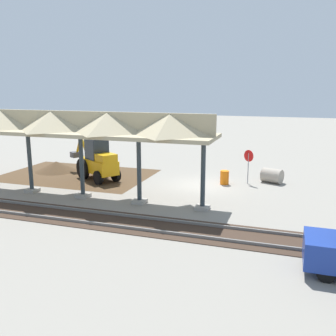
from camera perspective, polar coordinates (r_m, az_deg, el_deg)
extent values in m
plane|color=gray|center=(24.12, 4.99, -2.65)|extent=(120.00, 120.00, 0.00)
cube|color=#4C3823|center=(27.61, -13.71, -1.04)|extent=(10.40, 7.00, 0.01)
cube|color=#9E998E|center=(19.44, 5.26, -6.04)|extent=(0.70, 0.70, 0.20)
cylinder|color=#2D383D|center=(18.98, 5.36, -1.16)|extent=(0.24, 0.24, 3.60)
cube|color=#9E998E|center=(20.46, -4.35, -5.08)|extent=(0.70, 0.70, 0.20)
cylinder|color=#2D383D|center=(20.03, -4.43, -0.43)|extent=(0.24, 0.24, 3.60)
cube|color=#9E998E|center=(22.01, -12.80, -4.11)|extent=(0.70, 0.70, 0.20)
cylinder|color=#2D383D|center=(21.60, -13.02, 0.22)|extent=(0.24, 0.24, 3.60)
cube|color=#9E998E|center=(23.96, -20.00, -3.21)|extent=(0.70, 0.70, 0.20)
cylinder|color=#2D383D|center=(23.59, -20.30, 0.77)|extent=(0.24, 0.24, 3.60)
cube|color=tan|center=(21.29, -13.26, 5.23)|extent=(15.19, 3.20, 0.20)
cube|color=tan|center=(21.23, -13.35, 6.97)|extent=(15.19, 0.20, 1.10)
pyramid|color=tan|center=(19.02, 0.34, 6.72)|extent=(3.15, 3.20, 1.10)
pyramid|color=tan|center=(20.37, -9.12, 6.93)|extent=(3.15, 3.20, 1.10)
pyramid|color=tan|center=(22.19, -17.23, 6.97)|extent=(3.15, 3.20, 1.10)
pyramid|color=tan|center=(24.39, -23.99, 6.89)|extent=(3.15, 3.20, 1.10)
cube|color=slate|center=(17.67, -0.36, -7.96)|extent=(60.00, 0.08, 0.15)
cube|color=slate|center=(16.41, -1.99, -9.60)|extent=(60.00, 0.08, 0.15)
cube|color=#38281E|center=(17.06, -1.14, -8.94)|extent=(60.00, 2.58, 0.03)
cylinder|color=gray|center=(24.81, 12.11, -0.05)|extent=(0.06, 0.06, 2.03)
cylinder|color=red|center=(24.65, 12.20, 1.83)|extent=(0.64, 0.45, 0.76)
cube|color=orange|center=(25.70, -10.50, 0.34)|extent=(3.40, 2.82, 0.90)
cube|color=#1E262D|center=(25.67, -10.82, 2.92)|extent=(1.73, 1.69, 1.40)
cube|color=orange|center=(24.68, -9.43, 1.55)|extent=(1.56, 1.54, 0.50)
cylinder|color=black|center=(26.91, -10.12, 0.30)|extent=(1.34, 1.01, 1.40)
cylinder|color=black|center=(26.27, -12.85, -0.11)|extent=(1.34, 1.01, 1.40)
cylinder|color=black|center=(25.20, -7.97, -1.02)|extent=(0.92, 0.74, 0.90)
cylinder|color=black|center=(24.58, -10.57, -1.45)|extent=(0.92, 0.74, 0.90)
cylinder|color=orange|center=(27.31, -12.67, 3.30)|extent=(0.99, 0.73, 1.41)
cylinder|color=orange|center=(28.10, -13.46, 3.37)|extent=(0.90, 0.66, 1.52)
cube|color=#47474C|center=(28.59, -13.75, 2.03)|extent=(0.94, 1.00, 0.40)
cone|color=#4C3823|center=(29.39, -16.62, -0.42)|extent=(6.37, 6.37, 1.45)
cylinder|color=#9E9384|center=(25.55, 15.57, -1.14)|extent=(1.53, 1.34, 0.93)
cylinder|color=black|center=(25.81, 14.29, -0.93)|extent=(0.24, 0.57, 0.61)
cylinder|color=black|center=(13.52, 22.97, -14.56)|extent=(0.60, 0.20, 0.60)
cylinder|color=black|center=(14.85, 22.53, -12.06)|extent=(0.60, 0.20, 0.60)
cylinder|color=orange|center=(24.48, 8.60, -1.43)|extent=(0.56, 0.56, 0.90)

